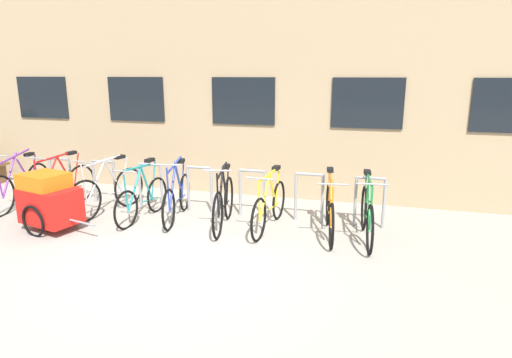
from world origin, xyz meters
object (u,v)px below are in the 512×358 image
bicycle_orange (330,211)px  bicycle_purple (20,186)px  bicycle_blue (177,197)px  bicycle_teal (142,199)px  bicycle_red (61,187)px  bicycle_black (224,203)px  bike_trailer (49,200)px  bicycle_yellow (269,206)px  bicycle_green (367,215)px  bicycle_silver (108,191)px

bicycle_orange → bicycle_purple: bearing=-178.7°
bicycle_blue → bicycle_teal: size_ratio=1.08×
bicycle_red → bicycle_orange: bicycle_red is taller
bicycle_red → bicycle_black: bearing=-2.8°
bike_trailer → bicycle_purple: bearing=148.2°
bicycle_black → bicycle_orange: 1.72m
bicycle_orange → bicycle_teal: (-3.21, -0.14, -0.01)m
bicycle_orange → bicycle_yellow: bearing=179.4°
bicycle_purple → bicycle_teal: bearing=-0.3°
bike_trailer → bicycle_blue: bearing=31.1°
bicycle_teal → bicycle_green: bearing=1.1°
bicycle_red → bicycle_blue: bearing=0.1°
bicycle_blue → bicycle_silver: bicycle_blue is taller
bicycle_blue → bicycle_black: (0.91, -0.16, 0.01)m
bicycle_purple → bike_trailer: size_ratio=1.23×
bicycle_green → bike_trailer: bearing=-169.2°
bicycle_teal → bicycle_black: bearing=0.5°
bicycle_green → bicycle_yellow: 1.54m
bicycle_orange → bicycle_teal: bicycle_teal is taller
bicycle_red → bicycle_orange: 5.02m
bicycle_yellow → bicycle_teal: (-2.23, -0.15, -0.01)m
bicycle_purple → bicycle_silver: size_ratio=1.02×
bicycle_orange → bicycle_silver: bearing=-180.0°
bicycle_purple → bicycle_teal: (2.59, -0.01, -0.04)m
bicycle_black → bike_trailer: size_ratio=1.15×
bicycle_red → bicycle_black: 3.31m
bicycle_green → bicycle_black: bicycle_black is taller
bicycle_yellow → bicycle_teal: bearing=-176.2°
bicycle_green → bicycle_silver: bicycle_silver is taller
bicycle_green → bicycle_purple: bearing=-179.4°
bicycle_orange → bike_trailer: bicycle_orange is taller
bicycle_green → bicycle_yellow: (-1.54, 0.07, -0.02)m
bike_trailer → bicycle_yellow: bearing=16.7°
bicycle_teal → bicycle_purple: bearing=179.7°
bicycle_purple → bicycle_blue: bicycle_purple is taller
bicycle_red → bicycle_blue: (2.39, 0.00, -0.01)m
bicycle_purple → bicycle_black: (4.08, 0.00, -0.01)m
bicycle_black → bike_trailer: bearing=-161.6°
bicycle_purple → bike_trailer: (1.42, -0.88, 0.08)m
bicycle_purple → bike_trailer: bicycle_purple is taller
bicycle_red → bicycle_blue: size_ratio=1.02×
bicycle_yellow → bicycle_teal: 2.24m
bicycle_yellow → bike_trailer: (-3.40, -1.02, 0.11)m
bicycle_purple → bicycle_black: size_ratio=1.08×
bicycle_silver → bicycle_black: bearing=-3.1°
bicycle_orange → bicycle_yellow: size_ratio=0.98×
bicycle_black → bicycle_orange: bicycle_black is taller
bicycle_purple → bicycle_orange: 5.79m
bicycle_silver → bike_trailer: size_ratio=1.21×
bicycle_blue → bike_trailer: (-1.74, -1.05, 0.10)m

